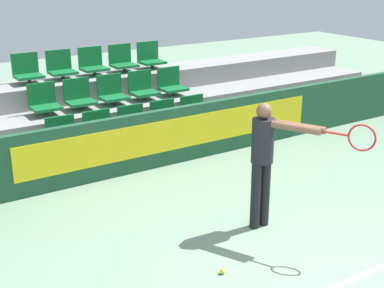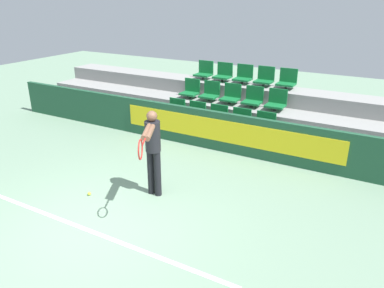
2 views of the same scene
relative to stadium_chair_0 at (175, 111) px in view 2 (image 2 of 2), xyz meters
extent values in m
plane|color=gray|center=(1.28, -4.61, -0.61)|extent=(30.00, 30.00, 0.00)
cube|color=white|center=(1.28, -4.75, -0.61)|extent=(5.28, 0.08, 0.01)
cube|color=#1E4C33|center=(1.28, -0.63, -0.12)|extent=(12.83, 0.12, 0.98)
cube|color=yellow|center=(1.79, -0.70, -0.07)|extent=(5.62, 0.02, 0.54)
cube|color=gray|center=(1.28, -0.12, -0.41)|extent=(12.43, 0.85, 0.39)
cube|color=gray|center=(1.28, 0.73, -0.22)|extent=(12.43, 0.85, 0.78)
cube|color=gray|center=(1.28, 1.59, -0.02)|extent=(12.43, 0.85, 1.18)
cylinder|color=#333333|center=(0.00, -0.08, -0.16)|extent=(0.07, 0.07, 0.11)
cube|color=#146B33|center=(0.00, -0.08, -0.09)|extent=(0.49, 0.42, 0.05)
cube|color=#146B33|center=(0.00, 0.11, 0.13)|extent=(0.49, 0.04, 0.38)
cylinder|color=#333333|center=(0.64, -0.08, -0.16)|extent=(0.07, 0.07, 0.11)
cube|color=#146B33|center=(0.64, -0.08, -0.09)|extent=(0.49, 0.42, 0.05)
cube|color=#146B33|center=(0.64, 0.11, 0.13)|extent=(0.49, 0.04, 0.38)
cylinder|color=#333333|center=(1.28, -0.08, -0.16)|extent=(0.07, 0.07, 0.11)
cube|color=#146B33|center=(1.28, -0.08, -0.09)|extent=(0.49, 0.42, 0.05)
cube|color=#146B33|center=(1.28, 0.11, 0.13)|extent=(0.49, 0.04, 0.38)
cylinder|color=#333333|center=(1.92, -0.08, -0.16)|extent=(0.07, 0.07, 0.11)
cube|color=#146B33|center=(1.92, -0.08, -0.09)|extent=(0.49, 0.42, 0.05)
cube|color=#146B33|center=(1.92, 0.11, 0.13)|extent=(0.49, 0.04, 0.38)
cylinder|color=#333333|center=(2.56, -0.08, -0.16)|extent=(0.07, 0.07, 0.11)
cube|color=#146B33|center=(2.56, -0.08, -0.09)|extent=(0.49, 0.42, 0.05)
cube|color=#146B33|center=(2.56, 0.11, 0.13)|extent=(0.49, 0.04, 0.38)
cylinder|color=#333333|center=(0.00, 0.78, 0.23)|extent=(0.07, 0.07, 0.11)
cube|color=#146B33|center=(0.00, 0.78, 0.31)|extent=(0.49, 0.42, 0.05)
cube|color=#146B33|center=(0.00, 0.97, 0.52)|extent=(0.49, 0.04, 0.38)
cylinder|color=#333333|center=(0.64, 0.78, 0.23)|extent=(0.07, 0.07, 0.11)
cube|color=#146B33|center=(0.64, 0.78, 0.31)|extent=(0.49, 0.42, 0.05)
cube|color=#146B33|center=(0.64, 0.97, 0.52)|extent=(0.49, 0.04, 0.38)
cylinder|color=#333333|center=(1.28, 0.78, 0.23)|extent=(0.07, 0.07, 0.11)
cube|color=#146B33|center=(1.28, 0.78, 0.31)|extent=(0.49, 0.42, 0.05)
cube|color=#146B33|center=(1.28, 0.97, 0.52)|extent=(0.49, 0.04, 0.38)
cylinder|color=#333333|center=(1.92, 0.78, 0.23)|extent=(0.07, 0.07, 0.11)
cube|color=#146B33|center=(1.92, 0.78, 0.31)|extent=(0.49, 0.42, 0.05)
cube|color=#146B33|center=(1.92, 0.97, 0.52)|extent=(0.49, 0.04, 0.38)
cylinder|color=#333333|center=(2.56, 0.78, 0.23)|extent=(0.07, 0.07, 0.11)
cube|color=#146B33|center=(2.56, 0.78, 0.31)|extent=(0.49, 0.42, 0.05)
cube|color=#146B33|center=(2.56, 0.97, 0.52)|extent=(0.49, 0.04, 0.38)
cylinder|color=#333333|center=(0.00, 1.63, 0.62)|extent=(0.07, 0.07, 0.11)
cube|color=#146B33|center=(0.00, 1.63, 0.70)|extent=(0.49, 0.42, 0.05)
cube|color=#146B33|center=(0.00, 1.82, 0.91)|extent=(0.49, 0.04, 0.38)
cylinder|color=#333333|center=(0.64, 1.63, 0.62)|extent=(0.07, 0.07, 0.11)
cube|color=#146B33|center=(0.64, 1.63, 0.70)|extent=(0.49, 0.42, 0.05)
cube|color=#146B33|center=(0.64, 1.82, 0.91)|extent=(0.49, 0.04, 0.38)
cylinder|color=#333333|center=(1.28, 1.63, 0.62)|extent=(0.07, 0.07, 0.11)
cube|color=#146B33|center=(1.28, 1.63, 0.70)|extent=(0.49, 0.42, 0.05)
cube|color=#146B33|center=(1.28, 1.82, 0.91)|extent=(0.49, 0.04, 0.38)
cylinder|color=#333333|center=(1.92, 1.63, 0.62)|extent=(0.07, 0.07, 0.11)
cube|color=#146B33|center=(1.92, 1.63, 0.70)|extent=(0.49, 0.42, 0.05)
cube|color=#146B33|center=(1.92, 1.82, 0.91)|extent=(0.49, 0.04, 0.38)
cylinder|color=#333333|center=(2.56, 1.63, 0.62)|extent=(0.07, 0.07, 0.11)
cube|color=#146B33|center=(2.56, 1.63, 0.70)|extent=(0.49, 0.42, 0.05)
cube|color=#146B33|center=(2.56, 1.82, 0.91)|extent=(0.49, 0.04, 0.38)
cylinder|color=black|center=(1.42, -3.21, -0.16)|extent=(0.13, 0.13, 0.91)
cylinder|color=black|center=(1.57, -3.21, -0.16)|extent=(0.13, 0.13, 0.91)
cylinder|color=black|center=(1.50, -3.21, 0.59)|extent=(0.29, 0.29, 0.58)
sphere|color=brown|center=(1.50, -3.21, 0.97)|extent=(0.20, 0.20, 0.20)
cylinder|color=brown|center=(1.66, -3.61, 0.84)|extent=(0.35, 0.59, 0.09)
cylinder|color=brown|center=(1.74, -3.61, 0.84)|extent=(0.35, 0.59, 0.09)
cylinder|color=#AD231E|center=(1.90, -4.02, 0.84)|extent=(0.16, 0.28, 0.03)
torus|color=#AD231E|center=(2.03, -4.29, 0.84)|extent=(0.17, 0.30, 0.32)
sphere|color=#CCDB33|center=(0.42, -3.88, -0.58)|extent=(0.07, 0.07, 0.07)
camera|label=1|loc=(-2.67, -8.07, 2.78)|focal=50.00mm
camera|label=2|loc=(5.24, -8.43, 3.02)|focal=35.00mm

